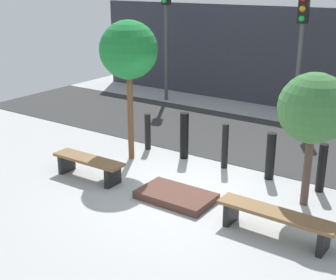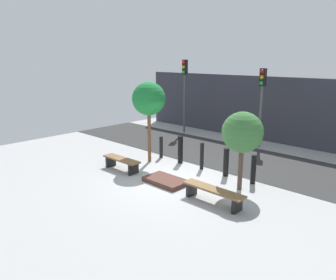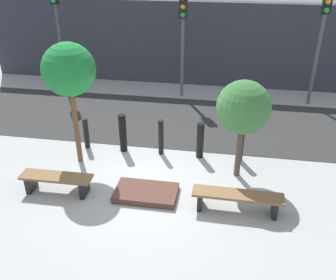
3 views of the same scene
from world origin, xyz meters
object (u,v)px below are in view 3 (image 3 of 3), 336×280
at_px(traffic_light_west, 57,17).
at_px(bollard_right, 200,140).
at_px(traffic_light_mid_west, 183,28).
at_px(bench_right, 237,198).
at_px(bollard_far_right, 241,144).
at_px(tree_behind_left_bench, 69,71).
at_px(bollard_far_left, 86,133).
at_px(traffic_light_mid_east, 322,28).
at_px(tree_behind_right_bench, 243,108).
at_px(planter_bed, 146,193).
at_px(bollard_center, 161,137).
at_px(bench_left, 57,180).
at_px(bollard_left, 123,133).

bearing_deg(traffic_light_west, bollard_right, -37.27).
relative_size(bollard_right, traffic_light_mid_west, 0.28).
distance_m(bench_right, bollard_far_right, 2.14).
xyz_separation_m(tree_behind_left_bench, bollard_far_left, (-0.06, 0.72, -2.06)).
bearing_deg(traffic_light_mid_west, bollard_far_left, -116.42).
distance_m(bollard_far_left, traffic_light_mid_east, 8.26).
distance_m(tree_behind_left_bench, traffic_light_west, 5.60).
height_order(bench_right, tree_behind_right_bench, tree_behind_right_bench).
distance_m(bench_right, bollard_far_left, 4.71).
distance_m(planter_bed, traffic_light_mid_west, 6.68).
bearing_deg(bollard_far_right, tree_behind_right_bench, -94.91).
xyz_separation_m(bollard_far_right, traffic_light_mid_east, (2.44, 4.29, 2.18)).
relative_size(bollard_far_left, traffic_light_west, 0.23).
bearing_deg(bollard_right, bollard_center, 180.00).
bearing_deg(bench_left, bollard_far_right, 26.29).
xyz_separation_m(bench_right, bollard_center, (-2.07, 2.14, 0.18)).
height_order(planter_bed, bollard_right, bollard_right).
relative_size(planter_bed, bollard_far_right, 1.46).
bearing_deg(bollard_center, bench_left, -134.05).
height_order(bollard_far_left, bollard_center, bollard_center).
xyz_separation_m(bench_right, planter_bed, (-2.07, 0.20, -0.26)).
height_order(bench_left, bollard_center, bollard_center).
distance_m(planter_bed, traffic_light_west, 8.16).
xyz_separation_m(bench_left, bollard_left, (1.00, 2.14, 0.22)).
height_order(tree_behind_right_bench, traffic_light_mid_west, traffic_light_mid_west).
bearing_deg(traffic_light_west, tree_behind_right_bench, -37.04).
relative_size(bollard_center, bollard_right, 1.00).
relative_size(bollard_far_left, traffic_light_mid_east, 0.23).
distance_m(planter_bed, traffic_light_mid_east, 8.15).
height_order(bench_right, tree_behind_left_bench, tree_behind_left_bench).
height_order(planter_bed, bollard_center, bollard_center).
xyz_separation_m(planter_bed, bollard_far_right, (2.13, 1.94, 0.42)).
bearing_deg(traffic_light_mid_east, bench_right, -111.27).
bearing_deg(bollard_far_left, bollard_center, 0.00).
distance_m(bollard_right, traffic_light_mid_east, 5.95).
xyz_separation_m(planter_bed, bollard_center, (0.00, 1.94, 0.43)).
distance_m(bench_right, bollard_left, 3.80).
height_order(traffic_light_west, traffic_light_mid_west, traffic_light_west).
relative_size(planter_bed, bollard_center, 1.42).
bearing_deg(bollard_center, traffic_light_mid_west, 90.00).
bearing_deg(bollard_left, tree_behind_right_bench, -12.94).
relative_size(bollard_left, bollard_center, 1.08).
bearing_deg(traffic_light_mid_east, bollard_far_right, -119.64).
relative_size(planter_bed, tree_behind_right_bench, 0.58).
bearing_deg(tree_behind_right_bench, traffic_light_west, 142.96).
relative_size(bollard_far_left, bollard_right, 0.89).
bearing_deg(traffic_light_mid_west, traffic_light_mid_east, 0.01).
distance_m(bollard_far_left, traffic_light_mid_west, 5.21).
bearing_deg(traffic_light_mid_west, bollard_center, -90.00).
bearing_deg(planter_bed, traffic_light_west, 126.28).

